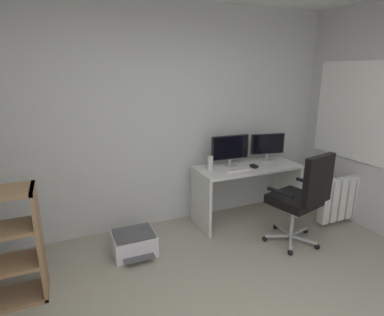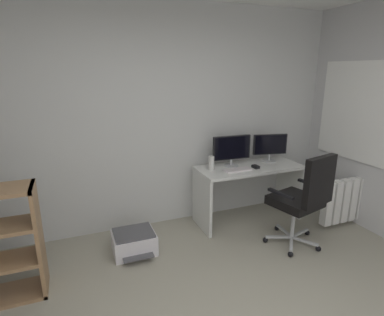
{
  "view_description": "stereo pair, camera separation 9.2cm",
  "coord_description": "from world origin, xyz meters",
  "px_view_note": "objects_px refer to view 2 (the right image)",
  "views": [
    {
      "loc": [
        -1.03,
        -1.25,
        1.91
      ],
      "look_at": [
        0.21,
        1.65,
        1.02
      ],
      "focal_mm": 29.0,
      "sensor_mm": 36.0,
      "label": 1
    },
    {
      "loc": [
        -0.94,
        -1.28,
        1.91
      ],
      "look_at": [
        0.21,
        1.65,
        1.02
      ],
      "focal_mm": 29.0,
      "sensor_mm": 36.0,
      "label": 2
    }
  ],
  "objects_px": {
    "desk": "(249,181)",
    "radiator": "(351,199)",
    "office_chair": "(304,196)",
    "printer": "(134,242)",
    "desktop_speaker": "(211,163)",
    "monitor_secondary": "(270,146)",
    "monitor_main": "(232,149)",
    "computer_mouse": "(256,167)",
    "keyboard": "(238,170)"
  },
  "relations": [
    {
      "from": "desk",
      "to": "radiator",
      "type": "xyz_separation_m",
      "value": [
        1.16,
        -0.59,
        -0.2
      ]
    },
    {
      "from": "office_chair",
      "to": "printer",
      "type": "bearing_deg",
      "value": 161.88
    },
    {
      "from": "desk",
      "to": "radiator",
      "type": "height_order",
      "value": "desk"
    },
    {
      "from": "desktop_speaker",
      "to": "radiator",
      "type": "distance_m",
      "value": 1.85
    },
    {
      "from": "desktop_speaker",
      "to": "radiator",
      "type": "relative_size",
      "value": 0.19
    },
    {
      "from": "desk",
      "to": "monitor_secondary",
      "type": "xyz_separation_m",
      "value": [
        0.36,
        0.1,
        0.42
      ]
    },
    {
      "from": "monitor_main",
      "to": "printer",
      "type": "height_order",
      "value": "monitor_main"
    },
    {
      "from": "monitor_secondary",
      "to": "office_chair",
      "type": "bearing_deg",
      "value": -100.7
    },
    {
      "from": "office_chair",
      "to": "radiator",
      "type": "distance_m",
      "value": 1.02
    },
    {
      "from": "office_chair",
      "to": "desktop_speaker",
      "type": "bearing_deg",
      "value": 130.0
    },
    {
      "from": "computer_mouse",
      "to": "office_chair",
      "type": "distance_m",
      "value": 0.74
    },
    {
      "from": "desk",
      "to": "office_chair",
      "type": "relative_size",
      "value": 1.24
    },
    {
      "from": "monitor_secondary",
      "to": "office_chair",
      "type": "distance_m",
      "value": 0.97
    },
    {
      "from": "desk",
      "to": "printer",
      "type": "xyz_separation_m",
      "value": [
        -1.55,
        -0.22,
        -0.42
      ]
    },
    {
      "from": "computer_mouse",
      "to": "office_chair",
      "type": "xyz_separation_m",
      "value": [
        0.16,
        -0.7,
        -0.15
      ]
    },
    {
      "from": "desktop_speaker",
      "to": "desk",
      "type": "bearing_deg",
      "value": -5.52
    },
    {
      "from": "computer_mouse",
      "to": "printer",
      "type": "height_order",
      "value": "computer_mouse"
    },
    {
      "from": "desk",
      "to": "keyboard",
      "type": "xyz_separation_m",
      "value": [
        -0.23,
        -0.1,
        0.21
      ]
    },
    {
      "from": "monitor_secondary",
      "to": "radiator",
      "type": "distance_m",
      "value": 1.22
    },
    {
      "from": "monitor_main",
      "to": "office_chair",
      "type": "relative_size",
      "value": 0.46
    },
    {
      "from": "monitor_secondary",
      "to": "computer_mouse",
      "type": "height_order",
      "value": "monitor_secondary"
    },
    {
      "from": "printer",
      "to": "radiator",
      "type": "distance_m",
      "value": 2.74
    },
    {
      "from": "desktop_speaker",
      "to": "office_chair",
      "type": "relative_size",
      "value": 0.16
    },
    {
      "from": "desk",
      "to": "printer",
      "type": "height_order",
      "value": "desk"
    },
    {
      "from": "office_chair",
      "to": "desk",
      "type": "bearing_deg",
      "value": 103.68
    },
    {
      "from": "desk",
      "to": "desktop_speaker",
      "type": "height_order",
      "value": "desktop_speaker"
    },
    {
      "from": "printer",
      "to": "radiator",
      "type": "bearing_deg",
      "value": -7.73
    },
    {
      "from": "office_chair",
      "to": "radiator",
      "type": "xyz_separation_m",
      "value": [
        0.96,
        0.2,
        -0.27
      ]
    },
    {
      "from": "monitor_main",
      "to": "office_chair",
      "type": "xyz_separation_m",
      "value": [
        0.41,
        -0.89,
        -0.35
      ]
    },
    {
      "from": "keyboard",
      "to": "computer_mouse",
      "type": "height_order",
      "value": "computer_mouse"
    },
    {
      "from": "computer_mouse",
      "to": "desk",
      "type": "bearing_deg",
      "value": 103.9
    },
    {
      "from": "monitor_main",
      "to": "radiator",
      "type": "bearing_deg",
      "value": -26.66
    },
    {
      "from": "monitor_secondary",
      "to": "office_chair",
      "type": "relative_size",
      "value": 0.42
    },
    {
      "from": "desktop_speaker",
      "to": "printer",
      "type": "distance_m",
      "value": 1.28
    },
    {
      "from": "desk",
      "to": "printer",
      "type": "distance_m",
      "value": 1.62
    },
    {
      "from": "desk",
      "to": "keyboard",
      "type": "distance_m",
      "value": 0.33
    },
    {
      "from": "printer",
      "to": "desk",
      "type": "bearing_deg",
      "value": 8.14
    },
    {
      "from": "monitor_secondary",
      "to": "printer",
      "type": "relative_size",
      "value": 1.0
    },
    {
      "from": "desk",
      "to": "office_chair",
      "type": "distance_m",
      "value": 0.82
    },
    {
      "from": "monitor_main",
      "to": "radiator",
      "type": "xyz_separation_m",
      "value": [
        1.37,
        -0.69,
        -0.63
      ]
    },
    {
      "from": "desk",
      "to": "monitor_main",
      "type": "xyz_separation_m",
      "value": [
        -0.21,
        0.1,
        0.43
      ]
    },
    {
      "from": "desk",
      "to": "keyboard",
      "type": "bearing_deg",
      "value": -156.27
    },
    {
      "from": "desk",
      "to": "monitor_secondary",
      "type": "height_order",
      "value": "monitor_secondary"
    },
    {
      "from": "monitor_secondary",
      "to": "desktop_speaker",
      "type": "distance_m",
      "value": 0.89
    },
    {
      "from": "computer_mouse",
      "to": "monitor_main",
      "type": "bearing_deg",
      "value": 137.47
    },
    {
      "from": "radiator",
      "to": "keyboard",
      "type": "bearing_deg",
      "value": 160.48
    },
    {
      "from": "monitor_secondary",
      "to": "computer_mouse",
      "type": "relative_size",
      "value": 4.56
    },
    {
      "from": "monitor_main",
      "to": "keyboard",
      "type": "relative_size",
      "value": 1.48
    },
    {
      "from": "monitor_secondary",
      "to": "desktop_speaker",
      "type": "bearing_deg",
      "value": -176.88
    },
    {
      "from": "keyboard",
      "to": "computer_mouse",
      "type": "xyz_separation_m",
      "value": [
        0.26,
        0.01,
        0.01
      ]
    }
  ]
}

